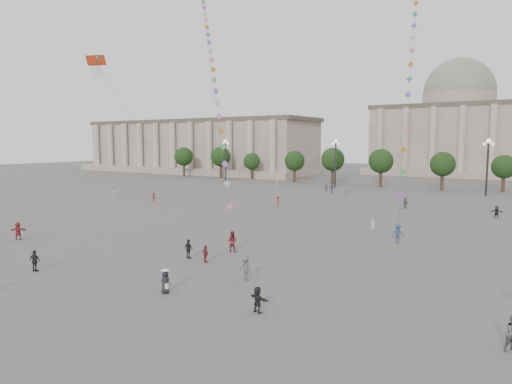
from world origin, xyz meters
The scene contains 28 objects.
ground centered at (0.00, 0.00, 0.00)m, with size 360.00×360.00×0.00m, color #504E4C.
hall_west centered at (-75.00, 93.89, 8.43)m, with size 84.00×26.22×17.20m.
hall_central centered at (0.00, 129.22, 14.23)m, with size 48.30×34.30×35.50m.
tree_row centered at (0.00, 78.00, 5.39)m, with size 137.12×5.12×8.00m.
lamp_post_far_west centered at (-45.00, 70.00, 7.35)m, with size 2.00×0.90×10.65m.
lamp_post_mid_west centered at (-15.00, 70.00, 7.35)m, with size 2.00×0.90×10.65m.
lamp_post_mid_east centered at (15.00, 70.00, 7.35)m, with size 2.00×0.90×10.65m.
person_crowd_0 centered at (-11.32, 59.65, 0.94)m, with size 1.10×0.46×1.88m, color navy.
person_crowd_1 centered at (-42.85, 32.54, 0.79)m, with size 0.77×0.60×1.58m, color white.
person_crowd_2 centered at (-30.61, 30.36, 0.82)m, with size 1.06×0.61×1.64m, color maroon.
person_crowd_3 centered at (10.41, -1.86, 0.79)m, with size 1.46×0.47×1.58m, color black.
person_crowd_4 centered at (-7.05, 56.11, 0.75)m, with size 1.39×0.44×1.50m, color beige.
person_crowd_6 centered at (6.27, 2.98, 0.92)m, with size 1.18×0.68×1.83m, color #56575B.
person_crowd_9 centered at (19.06, 43.46, 0.81)m, with size 1.50×0.48×1.62m, color black.
person_crowd_10 centered at (-23.31, 58.81, 0.94)m, with size 0.68×0.45×1.88m, color #B4B4B0.
person_crowd_12 centered at (6.62, 45.69, 0.87)m, with size 1.61×0.51×1.73m, color slate.
person_crowd_13 centered at (8.46, 24.96, 0.80)m, with size 0.58×0.38×1.59m, color silver.
person_crowd_16 centered at (-13.14, 61.14, 0.75)m, with size 0.88×0.36×1.49m, color slate.
person_crowd_17 centered at (-10.45, 36.84, 0.88)m, with size 1.13×0.65×1.75m, color #973429.
tourist_0 centered at (0.71, 5.26, 0.74)m, with size 0.87×0.36×1.48m, color maroon.
tourist_1 centered at (-1.37, 5.51, 0.84)m, with size 0.99×0.41×1.69m, color black.
tourist_2 centered at (-21.18, 1.79, 0.92)m, with size 1.71×0.55×1.85m, color maroon.
tourist_4 centered at (-8.81, -3.98, 0.85)m, with size 1.00×0.41×1.70m, color black.
kite_flyer_0 centered at (0.39, 9.52, 0.97)m, with size 0.94×0.73×1.94m, color maroon.
kite_flyer_1 centered at (12.20, 21.38, 0.95)m, with size 1.23×0.70×1.90m, color navy.
hat_person centered at (3.36, -2.26, 0.83)m, with size 0.80×0.60×1.69m.
dragon_kite centered at (-16.40, 8.66, 17.75)m, with size 9.82×2.34×24.59m.
kite_train_west centered at (-17.00, 28.12, 24.85)m, with size 33.22×34.97×64.85m.
Camera 1 is at (24.39, -23.86, 10.08)m, focal length 32.00 mm.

